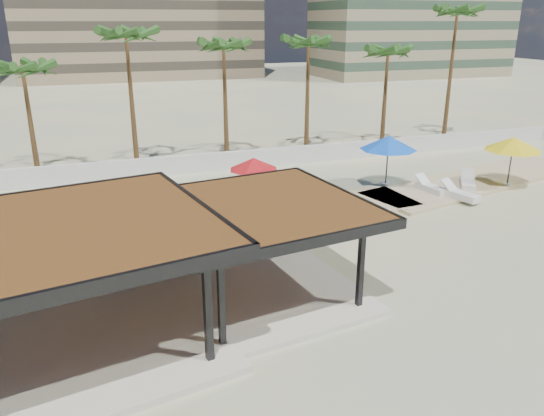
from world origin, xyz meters
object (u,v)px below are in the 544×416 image
at_px(lounger_b, 431,188).
at_px(pavilion_central, 260,241).
at_px(umbrella_c, 254,164).
at_px(lounger_d, 468,183).
at_px(lounger_c, 460,194).
at_px(pavilion_west, 79,274).

bearing_deg(lounger_b, pavilion_central, 111.92).
height_order(umbrella_c, lounger_b, umbrella_c).
relative_size(pavilion_central, lounger_d, 3.46).
xyz_separation_m(lounger_b, lounger_c, (0.71, -1.53, 0.02)).
relative_size(umbrella_c, lounger_c, 1.24).
bearing_deg(pavilion_central, lounger_b, 23.75).
xyz_separation_m(pavilion_west, lounger_c, (19.01, 7.41, -1.94)).
relative_size(umbrella_c, lounger_d, 1.30).
bearing_deg(lounger_d, lounger_c, 166.48).
distance_m(pavilion_west, lounger_b, 20.46).
distance_m(umbrella_c, lounger_b, 10.06).
bearing_deg(lounger_c, umbrella_c, 56.97).
relative_size(lounger_b, lounger_d, 0.96).
height_order(pavilion_central, umbrella_c, pavilion_central).
distance_m(pavilion_central, lounger_b, 14.81).
distance_m(lounger_b, lounger_d, 2.45).
bearing_deg(pavilion_west, lounger_d, 12.99).
bearing_deg(lounger_d, pavilion_central, 152.35).
bearing_deg(pavilion_west, lounger_c, 10.93).
bearing_deg(lounger_d, umbrella_c, 116.91).
relative_size(lounger_b, lounger_c, 0.92).
bearing_deg(pavilion_central, lounger_c, 17.15).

